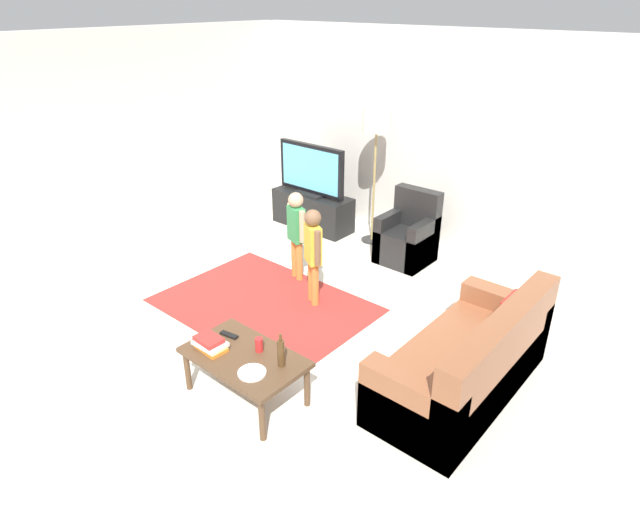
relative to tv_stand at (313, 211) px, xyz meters
name	(u,v)px	position (x,y,z in m)	size (l,w,h in m)	color
ground	(281,335)	(1.59, -2.30, -0.24)	(7.80, 7.80, 0.00)	beige
wall_back	(444,143)	(1.59, 0.70, 1.11)	(6.00, 0.12, 2.70)	silver
wall_left	(99,150)	(-1.41, -2.30, 1.11)	(0.12, 6.00, 2.70)	silver
area_rug	(264,305)	(1.06, -2.00, -0.24)	(2.20, 1.60, 0.01)	#9E2D28
tv_stand	(313,211)	(0.00, 0.00, 0.00)	(1.20, 0.44, 0.50)	black
tv	(311,170)	(0.00, -0.02, 0.60)	(1.10, 0.28, 0.71)	black
couch	(471,365)	(3.39, -1.89, 0.05)	(0.80, 1.80, 0.86)	brown
armchair	(409,238)	(1.63, -0.04, 0.05)	(0.60, 0.60, 0.90)	black
floor_lamp	(377,127)	(0.94, 0.15, 1.30)	(0.36, 0.36, 1.78)	#262626
child_near_tv	(296,228)	(0.89, -1.30, 0.39)	(0.34, 0.20, 1.06)	orange
child_center	(313,248)	(1.41, -1.60, 0.40)	(0.32, 0.23, 1.08)	orange
coffee_table	(245,360)	(2.01, -3.12, 0.13)	(1.00, 0.60, 0.42)	#513823
book_stack	(210,344)	(1.73, -3.24, 0.22)	(0.28, 0.19, 0.10)	orange
bottle	(281,353)	(2.33, -3.02, 0.30)	(0.06, 0.06, 0.29)	#4C3319
tv_remote	(229,335)	(1.71, -3.02, 0.19)	(0.17, 0.05, 0.02)	black
soda_can	(259,345)	(2.06, -3.00, 0.24)	(0.07, 0.07, 0.12)	red
plate	(252,373)	(2.23, -3.24, 0.18)	(0.22, 0.22, 0.02)	white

